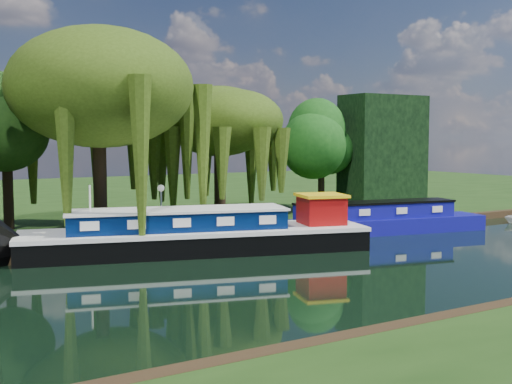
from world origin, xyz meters
TOP-DOWN VIEW (x-y plane):
  - ground at (0.00, 0.00)m, footprint 120.00×120.00m
  - far_bank at (0.00, 34.00)m, footprint 120.00×52.00m
  - dutch_barge at (0.85, 6.63)m, footprint 16.79×7.94m
  - narrowboat at (12.10, 6.91)m, footprint 13.78×4.79m
  - willow_left at (-2.25, 12.08)m, footprint 8.43×8.43m
  - willow_right at (5.74, 13.84)m, footprint 6.03×6.03m
  - tree_far_mid at (-6.12, 16.17)m, footprint 4.89×4.89m
  - tree_far_right at (14.21, 14.89)m, footprint 4.02×4.02m
  - conifer_hedge at (19.00, 14.00)m, footprint 6.00×3.00m
  - lamppost at (0.50, 10.50)m, footprint 0.36×0.36m
  - mooring_posts at (-0.50, 8.40)m, footprint 19.16×0.16m

SIDE VIEW (x-z plane):
  - ground at x=0.00m, z-range 0.00..0.00m
  - far_bank at x=0.00m, z-range 0.00..0.45m
  - narrowboat at x=12.10m, z-range -0.28..1.70m
  - dutch_barge at x=0.85m, z-range -0.87..2.59m
  - mooring_posts at x=-0.50m, z-range 0.45..1.45m
  - lamppost at x=0.50m, z-range 1.14..3.70m
  - conifer_hedge at x=19.00m, z-range 0.45..8.45m
  - tree_far_right at x=14.21m, z-range 1.70..8.29m
  - willow_right at x=5.74m, z-range 2.14..9.49m
  - tree_far_mid at x=-6.12m, z-range 1.97..9.97m
  - willow_left at x=-2.25m, z-range 2.74..12.84m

